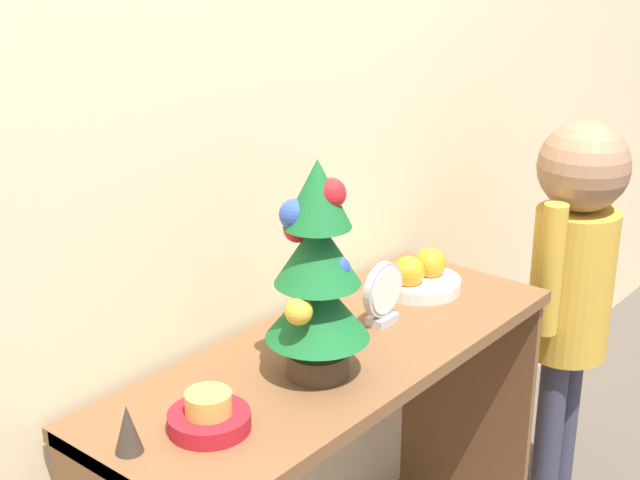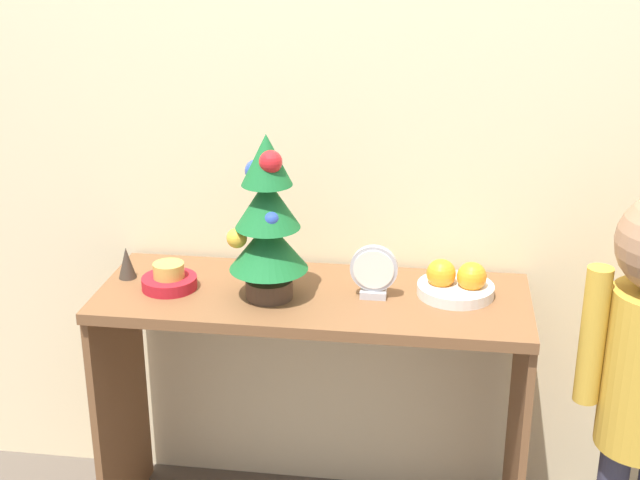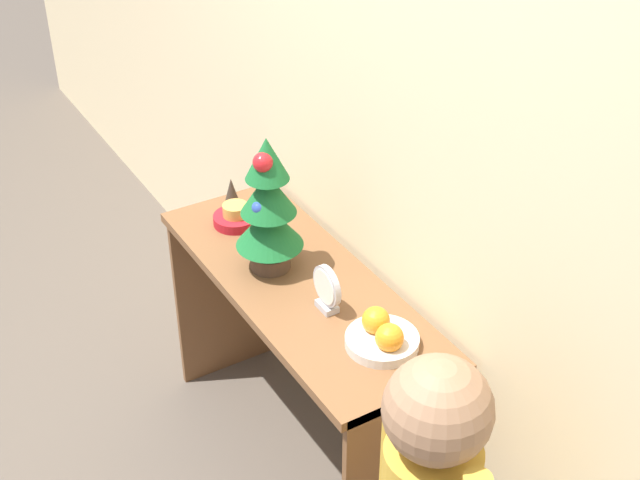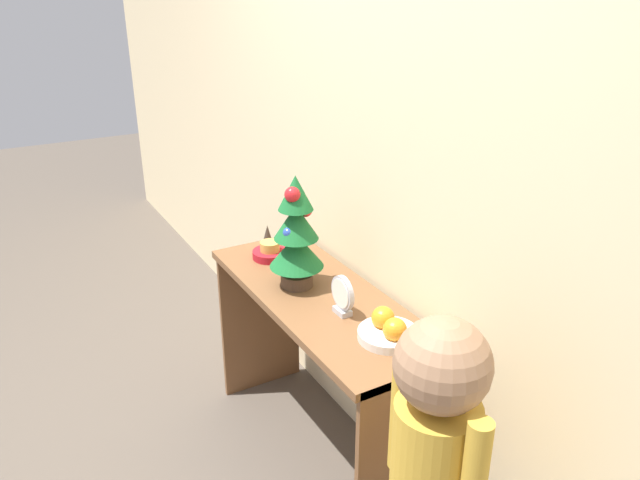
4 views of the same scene
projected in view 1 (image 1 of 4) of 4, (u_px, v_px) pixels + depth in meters
back_wall at (241, 95)px, 1.84m from camera, size 7.00×0.05×2.50m
console_table at (335, 422)px, 1.92m from camera, size 1.14×0.42×0.75m
mini_tree at (317, 271)px, 1.68m from camera, size 0.21×0.20×0.44m
fruit_bowl at (419, 277)px, 2.14m from camera, size 0.20×0.20×0.10m
singing_bowl at (209, 416)px, 1.56m from camera, size 0.15×0.15×0.07m
desk_clock at (383, 294)px, 1.95m from camera, size 0.12×0.04×0.14m
figurine at (128, 429)px, 1.49m from camera, size 0.05×0.05×0.09m
child_figure at (573, 264)px, 2.39m from camera, size 0.35×0.24×1.11m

